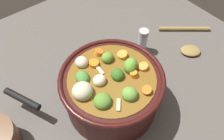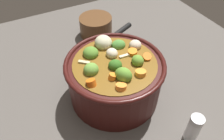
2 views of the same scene
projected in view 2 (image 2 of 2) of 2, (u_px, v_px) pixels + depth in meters
name	position (u px, v px, depth m)	size (l,w,h in m)	color
ground_plane	(114.00, 94.00, 0.65)	(1.10, 1.10, 0.00)	#514C47
cooking_pot	(115.00, 78.00, 0.60)	(0.26, 0.26, 0.15)	#38110F
salt_shaker	(193.00, 128.00, 0.52)	(0.03, 0.03, 0.08)	silver
small_saucepan	(97.00, 26.00, 0.84)	(0.20, 0.16, 0.07)	brown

